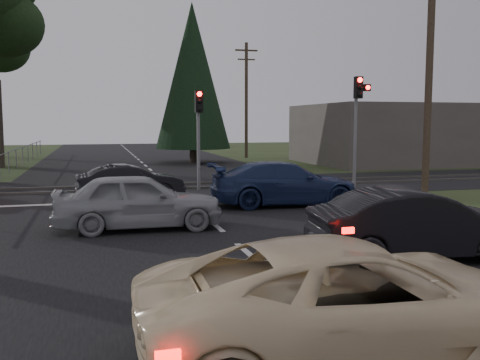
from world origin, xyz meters
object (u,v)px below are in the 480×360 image
object	(u,v)px
utility_pole_near	(429,69)
traffic_signal_center	(199,122)
silver_car	(139,201)
traffic_signal_right	(358,110)
blue_sedan	(285,184)
cream_coupe	(356,301)
dark_car_far	(130,182)
utility_pole_mid	(246,98)
utility_pole_far	(191,107)
dark_hatchback	(418,225)

from	to	relation	value
utility_pole_near	traffic_signal_center	bearing A→B (deg)	148.05
silver_car	utility_pole_near	bearing A→B (deg)	-73.59
traffic_signal_right	blue_sedan	distance (m)	6.19
silver_car	traffic_signal_right	bearing A→B (deg)	-55.29
traffic_signal_right	cream_coupe	size ratio (longest dim) A/B	0.91
blue_sedan	dark_car_far	size ratio (longest dim) A/B	1.32
dark_car_far	blue_sedan	bearing A→B (deg)	-124.51
cream_coupe	dark_car_far	world-z (taller)	cream_coupe
silver_car	utility_pole_mid	bearing A→B (deg)	-19.96
utility_pole_mid	dark_car_far	bearing A→B (deg)	-116.17
traffic_signal_center	utility_pole_far	distance (m)	44.99
utility_pole_far	dark_hatchback	distance (m)	56.89
traffic_signal_center	utility_pole_near	xyz separation A→B (m)	(7.50, -4.68, 1.92)
traffic_signal_center	dark_car_far	size ratio (longest dim) A/B	1.06
utility_pole_far	traffic_signal_center	bearing A→B (deg)	-99.60
utility_pole_mid	dark_car_far	world-z (taller)	utility_pole_mid
utility_pole_far	cream_coupe	bearing A→B (deg)	-98.19
traffic_signal_right	dark_hatchback	world-z (taller)	traffic_signal_right
dark_hatchback	blue_sedan	world-z (taller)	blue_sedan
utility_pole_near	utility_pole_mid	distance (m)	24.00
utility_pole_mid	dark_hatchback	bearing A→B (deg)	-99.51
utility_pole_far	utility_pole_near	bearing A→B (deg)	-90.00
traffic_signal_center	blue_sedan	bearing A→B (deg)	-65.82
utility_pole_mid	traffic_signal_right	bearing A→B (deg)	-92.66
utility_pole_near	silver_car	xyz separation A→B (m)	(-10.55, -2.80, -3.98)
traffic_signal_center	utility_pole_far	xyz separation A→B (m)	(7.50, 44.32, 1.92)
blue_sedan	traffic_signal_right	bearing A→B (deg)	-49.40
blue_sedan	cream_coupe	bearing A→B (deg)	167.19
utility_pole_mid	utility_pole_far	size ratio (longest dim) A/B	1.00
dark_hatchback	dark_car_far	size ratio (longest dim) A/B	1.14
dark_hatchback	dark_car_far	xyz separation A→B (m)	(-5.14, 10.30, -0.09)
silver_car	blue_sedan	size ratio (longest dim) A/B	0.86
traffic_signal_center	blue_sedan	distance (m)	5.48
utility_pole_mid	blue_sedan	world-z (taller)	utility_pole_mid
utility_pole_near	utility_pole_far	world-z (taller)	same
traffic_signal_center	silver_car	distance (m)	8.34
cream_coupe	silver_car	size ratio (longest dim) A/B	1.18
utility_pole_mid	dark_car_far	xyz separation A→B (m)	(-10.42, -21.20, -4.09)
utility_pole_far	traffic_signal_right	bearing A→B (deg)	-91.20
traffic_signal_center	dark_hatchback	world-z (taller)	traffic_signal_center
traffic_signal_right	silver_car	world-z (taller)	traffic_signal_right
blue_sedan	dark_hatchback	bearing A→B (deg)	-175.77
cream_coupe	blue_sedan	size ratio (longest dim) A/B	1.02
utility_pole_near	utility_pole_far	xyz separation A→B (m)	(0.00, 49.00, 0.00)
dark_hatchback	silver_car	size ratio (longest dim) A/B	1.00
dark_hatchback	traffic_signal_right	bearing A→B (deg)	-15.69
silver_car	blue_sedan	distance (m)	5.87
blue_sedan	utility_pole_far	bearing A→B (deg)	-3.18
traffic_signal_center	dark_car_far	world-z (taller)	traffic_signal_center
traffic_signal_right	traffic_signal_center	xyz separation A→B (m)	(-6.55, 1.20, -0.51)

